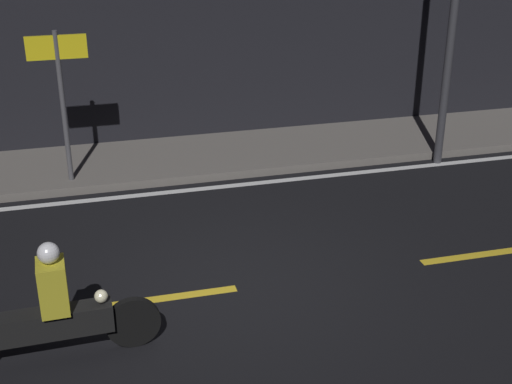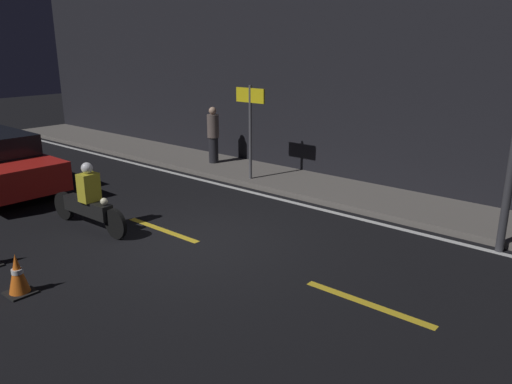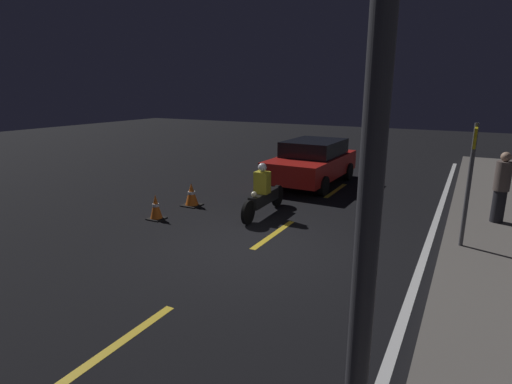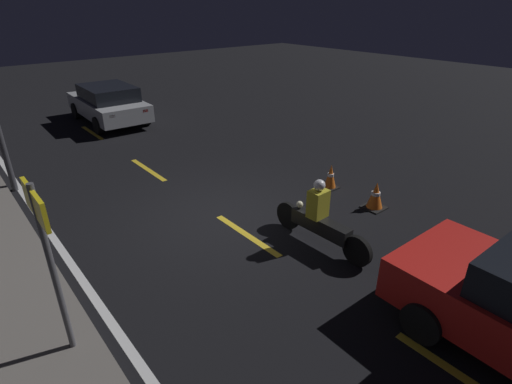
% 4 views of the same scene
% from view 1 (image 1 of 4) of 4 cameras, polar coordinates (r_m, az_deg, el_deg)
% --- Properties ---
extents(ground_plane, '(56.00, 56.00, 0.00)m').
position_cam_1_polar(ground_plane, '(8.84, -1.60, -7.72)').
color(ground_plane, black).
extents(raised_curb, '(28.00, 1.98, 0.14)m').
position_cam_1_polar(raised_curb, '(12.63, -6.07, 2.67)').
color(raised_curb, '#605B56').
rests_on(raised_curb, ground).
extents(lane_dash_c, '(2.00, 0.14, 0.01)m').
position_cam_1_polar(lane_dash_c, '(8.70, -8.10, -8.50)').
color(lane_dash_c, gold).
rests_on(lane_dash_c, ground).
extents(lane_dash_d, '(2.00, 0.14, 0.01)m').
position_cam_1_polar(lane_dash_d, '(10.09, 18.21, -4.68)').
color(lane_dash_d, gold).
rests_on(lane_dash_d, ground).
extents(lane_solid_kerb, '(25.20, 0.14, 0.01)m').
position_cam_1_polar(lane_solid_kerb, '(11.53, -5.09, 0.19)').
color(lane_solid_kerb, silver).
rests_on(lane_solid_kerb, ground).
extents(motorcycle, '(2.32, 0.37, 1.36)m').
position_cam_1_polar(motorcycle, '(7.67, -16.35, -9.42)').
color(motorcycle, black).
rests_on(motorcycle, ground).
extents(shop_sign, '(0.90, 0.08, 2.40)m').
position_cam_1_polar(shop_sign, '(11.37, -15.42, 8.82)').
color(shop_sign, '#4C4C51').
rests_on(shop_sign, raised_curb).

